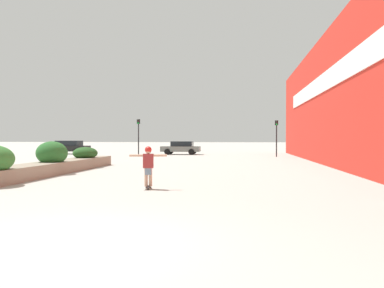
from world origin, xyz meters
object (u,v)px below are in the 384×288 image
Objects in this scene: skateboarder at (148,162)px; traffic_light_right at (277,132)px; car_center_left at (181,148)px; car_leftmost at (383,147)px; skateboard at (148,187)px; traffic_light_left at (138,131)px; car_center_right at (68,147)px.

skateboarder is 0.40× the size of traffic_light_right.
traffic_light_right reaches higher than car_center_left.
traffic_light_right is (-11.23, -5.23, 1.50)m from car_leftmost.
car_center_left is at bearing 85.72° from skateboard.
skateboard is at bearing 147.89° from car_leftmost.
car_leftmost is at bearing 11.09° from traffic_light_left.
traffic_light_left is (-6.85, 23.39, 2.38)m from skateboard.
car_center_left is at bearing 41.20° from traffic_light_left.
traffic_light_left is at bearing 178.19° from traffic_light_right.
car_center_left is 5.26m from traffic_light_left.
traffic_light_left is (-3.74, -3.28, 1.71)m from car_center_left.
skateboarder is 0.30× the size of car_center_right.
car_leftmost reaches higher than car_center_left.
skateboard is at bearing -173.35° from car_center_left.
skateboard is 23.97m from traffic_light_right.
traffic_light_right is (6.47, 22.97, 1.40)m from skateboarder.
traffic_light_right is (9.58, -3.70, 1.58)m from car_center_left.
traffic_light_right reaches higher than car_center_right.
car_leftmost is 25.07m from traffic_light_left.
car_leftmost reaches higher than skateboard.
skateboarder reaches higher than skateboard.
skateboarder is 30.77m from car_center_right.
skateboarder reaches higher than car_center_right.
skateboard is at bearing 82.64° from skateboarder.
car_center_left is (-20.81, -1.53, -0.08)m from car_leftmost.
car_leftmost is 1.13× the size of traffic_light_right.
traffic_light_left is (8.83, -3.09, 1.68)m from car_center_right.
car_leftmost is 33.42m from car_center_right.
traffic_light_left is 1.06× the size of traffic_light_right.
traffic_light_left reaches higher than traffic_light_right.
car_leftmost is at bearing -85.78° from car_center_left.
traffic_light_left reaches higher than car_center_left.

